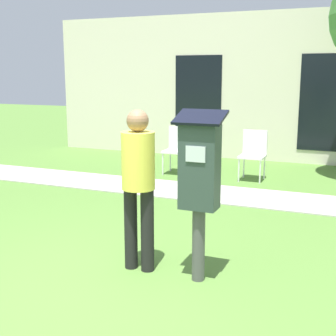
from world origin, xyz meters
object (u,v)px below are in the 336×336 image
(person_standing, at_px, (138,178))
(outdoor_chair_middle, at_px, (253,151))
(parking_meter, at_px, (199,174))
(outdoor_chair_left, at_px, (178,146))

(person_standing, height_order, outdoor_chair_middle, person_standing)
(parking_meter, height_order, outdoor_chair_left, parking_meter)
(outdoor_chair_middle, bearing_deg, outdoor_chair_left, -163.48)
(parking_meter, distance_m, person_standing, 0.63)
(parking_meter, xyz_separation_m, person_standing, (-0.62, 0.01, -0.09))
(parking_meter, relative_size, person_standing, 1.01)
(person_standing, distance_m, outdoor_chair_left, 4.58)
(parking_meter, bearing_deg, outdoor_chair_middle, 95.89)
(person_standing, xyz_separation_m, outdoor_chair_middle, (0.17, 4.36, -0.40))
(parking_meter, relative_size, outdoor_chair_left, 1.77)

